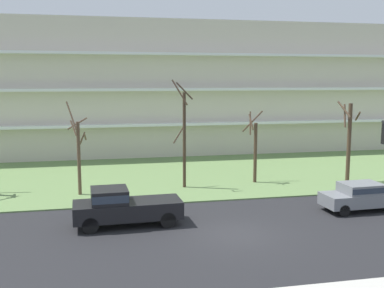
# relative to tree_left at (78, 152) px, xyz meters

# --- Properties ---
(ground) EXTENTS (160.00, 160.00, 0.00)m
(ground) POSITION_rel_tree_left_xyz_m (7.51, -9.16, -2.80)
(ground) COLOR #232326
(grass_lawn_strip) EXTENTS (80.00, 16.00, 0.08)m
(grass_lawn_strip) POSITION_rel_tree_left_xyz_m (7.51, 4.84, -2.76)
(grass_lawn_strip) COLOR #66844C
(grass_lawn_strip) RESTS_ON ground
(apartment_building) EXTENTS (54.87, 11.01, 12.82)m
(apartment_building) POSITION_rel_tree_left_xyz_m (7.51, 17.87, 3.60)
(apartment_building) COLOR beige
(apartment_building) RESTS_ON ground
(tree_left) EXTENTS (1.28, 1.41, 5.99)m
(tree_left) POSITION_rel_tree_left_xyz_m (0.00, 0.00, 0.00)
(tree_left) COLOR brown
(tree_left) RESTS_ON ground
(tree_center) EXTENTS (1.35, 1.64, 7.33)m
(tree_center) POSITION_rel_tree_left_xyz_m (6.86, 0.59, 0.77)
(tree_center) COLOR #423023
(tree_center) RESTS_ON ground
(tree_right) EXTENTS (1.53, 1.21, 5.12)m
(tree_right) POSITION_rel_tree_left_xyz_m (12.05, 1.13, -0.23)
(tree_right) COLOR #4C3828
(tree_right) RESTS_ON ground
(tree_far_right) EXTENTS (1.54, 1.35, 5.81)m
(tree_far_right) POSITION_rel_tree_left_xyz_m (18.74, 0.11, 0.32)
(tree_far_right) COLOR #4C3828
(tree_far_right) RESTS_ON ground
(sedan_gray_near_left) EXTENTS (4.47, 1.97, 1.57)m
(sedan_gray_near_left) POSITION_rel_tree_left_xyz_m (15.62, -6.66, -1.93)
(sedan_gray_near_left) COLOR slate
(sedan_gray_near_left) RESTS_ON ground
(pickup_black_center_left) EXTENTS (5.47, 2.19, 1.95)m
(pickup_black_center_left) POSITION_rel_tree_left_xyz_m (2.34, -6.67, -1.79)
(pickup_black_center_left) COLOR black
(pickup_black_center_left) RESTS_ON ground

